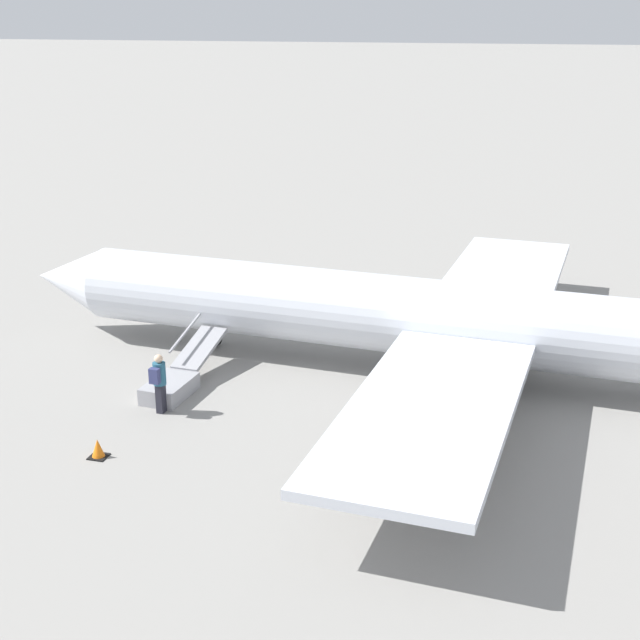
{
  "coord_description": "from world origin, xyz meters",
  "views": [
    {
      "loc": [
        -3.45,
        25.6,
        10.72
      ],
      "look_at": [
        3.54,
        0.55,
        1.68
      ],
      "focal_mm": 50.0,
      "sensor_mm": 36.0,
      "label": 1
    }
  ],
  "objects": [
    {
      "name": "passenger",
      "position": [
        7.02,
        4.78,
        1.0
      ],
      "size": [
        0.36,
        0.55,
        1.74
      ],
      "rotation": [
        0.0,
        0.0,
        -1.63
      ],
      "color": "#23232D",
      "rests_on": "ground"
    },
    {
      "name": "ground_plane",
      "position": [
        0.0,
        0.0,
        0.0
      ],
      "size": [
        600.0,
        600.0,
        0.0
      ],
      "primitive_type": "plane",
      "color": "gray"
    },
    {
      "name": "traffic_cone_near_stairs",
      "position": [
        7.4,
        7.65,
        0.23
      ],
      "size": [
        0.45,
        0.45,
        0.5
      ],
      "color": "black",
      "rests_on": "ground"
    },
    {
      "name": "airplane_main",
      "position": [
        -0.88,
        0.06,
        1.88
      ],
      "size": [
        29.17,
        22.18,
        6.31
      ],
      "rotation": [
        0.0,
        0.0,
        -0.06
      ],
      "color": "silver",
      "rests_on": "ground"
    },
    {
      "name": "boarding_stairs",
      "position": [
        7.22,
        3.29,
        0.36
      ],
      "size": [
        1.25,
        4.07,
        1.61
      ],
      "rotation": [
        0.0,
        0.0,
        -1.63
      ],
      "color": "#99999E",
      "rests_on": "ground"
    }
  ]
}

